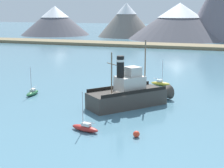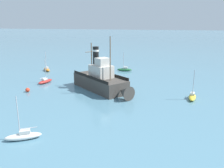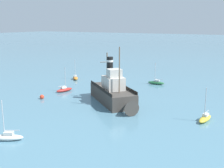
# 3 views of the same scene
# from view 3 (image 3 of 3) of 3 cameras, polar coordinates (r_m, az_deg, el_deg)

# --- Properties ---
(ground_plane) EXTENTS (600.00, 600.00, 0.00)m
(ground_plane) POSITION_cam_3_polar(r_m,az_deg,el_deg) (50.78, -1.58, -3.19)
(ground_plane) COLOR teal
(old_tugboat) EXTENTS (11.79, 13.24, 9.90)m
(old_tugboat) POSITION_cam_3_polar(r_m,az_deg,el_deg) (48.35, 0.30, -1.75)
(old_tugboat) COLOR #423D38
(old_tugboat) RESTS_ON ground
(sailboat_white) EXTENTS (2.87, 3.84, 4.90)m
(sailboat_white) POSITION_cam_3_polar(r_m,az_deg,el_deg) (35.88, -20.49, -10.03)
(sailboat_white) COLOR white
(sailboat_white) RESTS_ON ground
(sailboat_red) EXTENTS (3.95, 1.96, 4.90)m
(sailboat_red) POSITION_cam_3_polar(r_m,az_deg,el_deg) (57.33, -9.66, -1.12)
(sailboat_red) COLOR #B22823
(sailboat_red) RESTS_ON ground
(sailboat_green) EXTENTS (1.41, 3.88, 4.90)m
(sailboat_green) POSITION_cam_3_polar(r_m,az_deg,el_deg) (63.96, 8.96, 0.31)
(sailboat_green) COLOR #286B3D
(sailboat_green) RESTS_ON ground
(sailboat_orange) EXTENTS (3.56, 3.36, 4.90)m
(sailboat_orange) POSITION_cam_3_polar(r_m,az_deg,el_deg) (69.39, -7.45, 1.30)
(sailboat_orange) COLOR orange
(sailboat_orange) RESTS_ON ground
(sailboat_yellow) EXTENTS (3.90, 1.55, 4.90)m
(sailboat_yellow) POSITION_cam_3_polar(r_m,az_deg,el_deg) (41.98, 18.37, -6.60)
(sailboat_yellow) COLOR gold
(sailboat_yellow) RESTS_ON ground
(mooring_buoy) EXTENTS (0.78, 0.78, 0.78)m
(mooring_buoy) POSITION_cam_3_polar(r_m,az_deg,el_deg) (52.71, -14.06, -2.55)
(mooring_buoy) COLOR red
(mooring_buoy) RESTS_ON ground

